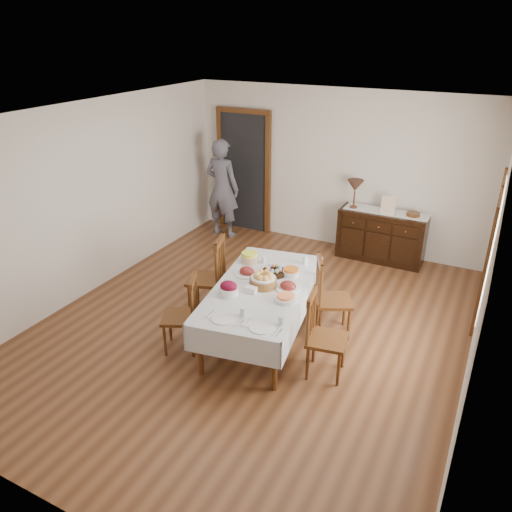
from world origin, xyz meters
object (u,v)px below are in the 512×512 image
at_px(sideboard, 381,236).
at_px(chair_left_far, 210,275).
at_px(table_lamp, 355,187).
at_px(chair_left_near, 184,313).
at_px(dining_table, 262,293).
at_px(person, 222,185).
at_px(chair_right_far, 330,296).
at_px(chair_right_near, 322,334).

bearing_deg(sideboard, chair_left_far, -120.85).
bearing_deg(table_lamp, chair_left_near, -104.90).
height_order(dining_table, sideboard, sideboard).
xyz_separation_m(dining_table, person, (-2.08, 2.63, 0.31)).
distance_m(chair_left_far, sideboard, 3.06).
relative_size(person, table_lamp, 4.03).
bearing_deg(chair_right_far, dining_table, 98.44).
height_order(chair_right_far, table_lamp, table_lamp).
height_order(dining_table, person, person).
xyz_separation_m(chair_right_far, table_lamp, (-0.46, 2.36, 0.65)).
bearing_deg(sideboard, person, -175.12).
relative_size(chair_left_near, sideboard, 0.70).
relative_size(chair_left_near, chair_right_near, 0.97).
bearing_deg(chair_right_near, person, 35.79).
relative_size(chair_right_near, chair_right_far, 0.96).
bearing_deg(person, table_lamp, -173.13).
height_order(chair_right_near, chair_right_far, chair_right_far).
height_order(dining_table, chair_left_far, chair_left_far).
bearing_deg(dining_table, chair_right_far, 25.67).
xyz_separation_m(chair_right_far, sideboard, (0.03, 2.40, -0.11)).
xyz_separation_m(chair_right_near, chair_right_far, (-0.20, 0.78, 0.02)).
bearing_deg(chair_right_far, chair_right_near, 167.73).
bearing_deg(chair_right_near, chair_left_near, 91.04).
height_order(chair_right_near, person, person).
distance_m(chair_right_far, person, 3.53).
bearing_deg(chair_left_far, chair_right_near, 55.64).
relative_size(chair_left_near, person, 0.51).
bearing_deg(chair_left_near, chair_right_near, 75.10).
bearing_deg(sideboard, chair_right_near, -86.90).
distance_m(chair_left_near, sideboard, 3.74).
bearing_deg(chair_left_far, table_lamp, 140.47).
height_order(chair_left_far, chair_right_far, chair_left_far).
bearing_deg(chair_right_far, chair_left_far, 71.95).
xyz_separation_m(dining_table, sideboard, (0.70, 2.87, -0.21)).
bearing_deg(chair_right_far, chair_left_near, 101.40).
bearing_deg(sideboard, chair_right_far, -90.60).
xyz_separation_m(chair_left_far, chair_right_near, (1.74, -0.55, -0.04)).
bearing_deg(person, chair_right_far, 143.77).
distance_m(chair_right_far, table_lamp, 2.50).
relative_size(chair_left_far, chair_right_far, 1.05).
bearing_deg(dining_table, table_lamp, 76.34).
relative_size(dining_table, chair_left_far, 2.07).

